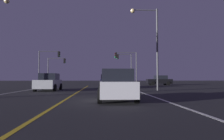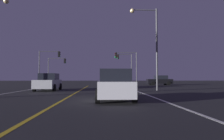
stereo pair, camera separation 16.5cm
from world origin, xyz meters
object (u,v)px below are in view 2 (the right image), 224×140
Objects in this scene: car_ahead_far at (107,81)px; traffic_light_far_right at (125,62)px; traffic_light_near_left at (49,60)px; traffic_light_far_left at (57,65)px; car_oncoming at (48,82)px; traffic_light_near_right at (126,61)px; street_lamp_right_far at (150,38)px; car_lead_same_lane at (114,85)px; car_crossing_side at (160,80)px.

car_ahead_far is 13.55m from traffic_light_far_right.
traffic_light_near_left is 1.12× the size of traffic_light_far_left.
car_oncoming is at bearing -80.06° from traffic_light_far_left.
traffic_light_near_right is (3.33, 7.03, 3.30)m from car_ahead_far.
street_lamp_right_far is at bearing -54.38° from traffic_light_far_left.
traffic_light_near_right reaches higher than car_oncoming.
car_oncoming is 0.76× the size of traffic_light_near_left.
traffic_light_far_left is at bearing 89.57° from traffic_light_near_left.
car_lead_same_lane is 10.87m from car_oncoming.
car_oncoming is at bearing 42.83° from car_crossing_side.
car_oncoming is at bearing 132.56° from car_ahead_far.
car_ahead_far is 8.11m from car_oncoming.
traffic_light_near_left is 5.52m from traffic_light_far_left.
traffic_light_far_left is (-3.16, 18.02, 2.94)m from car_oncoming.
traffic_light_far_left is at bearing -54.38° from street_lamp_right_far.
street_lamp_right_far reaches higher than traffic_light_far_right.
car_oncoming is at bearing 61.59° from traffic_light_far_right.
traffic_light_near_left is at bearing 23.02° from traffic_light_far_right.
traffic_light_far_left is (-12.90, 0.00, -0.57)m from traffic_light_far_right.
car_lead_same_lane is at bearing 67.94° from car_crossing_side.
traffic_light_near_right is 13.62m from traffic_light_far_left.
street_lamp_right_far is at bearing 70.34° from car_crossing_side.
car_lead_same_lane is 23.70m from traffic_light_near_left.
car_crossing_side is 1.00× the size of car_ahead_far.
traffic_light_near_left is 18.72m from street_lamp_right_far.
traffic_light_near_right is (-6.18, -1.83, 3.30)m from car_crossing_side.
traffic_light_near_left reaches higher than car_ahead_far.
car_lead_same_lane is at bearing 63.92° from street_lamp_right_far.
traffic_light_far_right is 0.72× the size of street_lamp_right_far.
traffic_light_near_right is 5.52m from traffic_light_far_right.
car_lead_same_lane is 0.52× the size of street_lamp_right_far.
traffic_light_far_left reaches higher than car_ahead_far.
car_lead_same_lane is 1.00× the size of car_oncoming.
traffic_light_far_right is at bearing -88.73° from street_lamp_right_far.
street_lamp_right_far is at bearing -26.08° from car_lead_same_lane.
car_lead_same_lane is 27.57m from traffic_light_far_right.
traffic_light_far_left is at bearing -23.82° from traffic_light_near_right.
traffic_light_far_right is (-5.74, 3.67, 3.51)m from car_crossing_side.
traffic_light_far_left is (-12.46, 5.50, -0.36)m from traffic_light_near_right.
car_oncoming is 11.09m from street_lamp_right_far.
traffic_light_near_left is at bearing 52.51° from car_ahead_far.
traffic_light_far_right is at bearing -16.75° from car_ahead_far.
car_oncoming is 15.94m from traffic_light_near_right.
car_lead_same_lane is 0.76× the size of traffic_light_near_left.
street_lamp_right_far reaches higher than traffic_light_far_left.
car_oncoming is 0.73× the size of traffic_light_far_right.
traffic_light_far_left reaches higher than car_oncoming.
car_ahead_far is at bearing -37.49° from traffic_light_near_left.
traffic_light_near_left reaches higher than car_lead_same_lane.
traffic_light_far_right is at bearing -94.61° from traffic_light_near_right.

